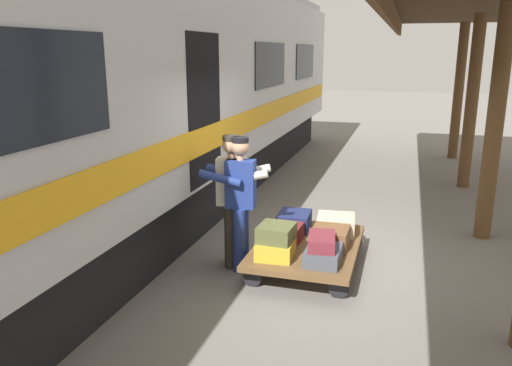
# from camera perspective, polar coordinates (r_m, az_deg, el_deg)

# --- Properties ---
(ground_plane) EXTENTS (60.00, 60.00, 0.00)m
(ground_plane) POSITION_cam_1_polar(r_m,az_deg,el_deg) (6.92, 8.87, -8.61)
(ground_plane) COLOR slate
(train_car) EXTENTS (3.02, 19.27, 4.00)m
(train_car) POSITION_cam_1_polar(r_m,az_deg,el_deg) (7.56, -16.51, 9.12)
(train_car) COLOR #B7BABF
(train_car) RESTS_ON ground_plane
(luggage_cart) EXTENTS (1.28, 1.87, 0.31)m
(luggage_cart) POSITION_cam_1_polar(r_m,az_deg,el_deg) (6.59, 5.80, -7.22)
(luggage_cart) COLOR brown
(luggage_cart) RESTS_ON ground_plane
(suitcase_cream_canvas) EXTENTS (0.55, 0.55, 0.24)m
(suitcase_cream_canvas) POSITION_cam_1_polar(r_m,az_deg,el_deg) (6.97, 8.98, -4.65)
(suitcase_cream_canvas) COLOR beige
(suitcase_cream_canvas) RESTS_ON luggage_cart
(suitcase_brown_leather) EXTENTS (0.46, 0.48, 0.24)m
(suitcase_brown_leather) POSITION_cam_1_polar(r_m,az_deg,el_deg) (6.49, 8.35, -6.10)
(suitcase_brown_leather) COLOR brown
(suitcase_brown_leather) RESTS_ON luggage_cart
(suitcase_navy_fabric) EXTENTS (0.45, 0.50, 0.24)m
(suitcase_navy_fabric) POSITION_cam_1_polar(r_m,az_deg,el_deg) (7.06, 4.33, -4.26)
(suitcase_navy_fabric) COLOR navy
(suitcase_navy_fabric) RESTS_ON luggage_cart
(suitcase_slate_roller) EXTENTS (0.40, 0.54, 0.18)m
(suitcase_slate_roller) POSITION_cam_1_polar(r_m,az_deg,el_deg) (6.03, 7.60, -8.06)
(suitcase_slate_roller) COLOR #4C515B
(suitcase_slate_roller) RESTS_ON luggage_cart
(suitcase_maroon_trunk) EXTENTS (0.40, 0.51, 0.21)m
(suitcase_maroon_trunk) POSITION_cam_1_polar(r_m,az_deg,el_deg) (6.59, 3.36, -5.76)
(suitcase_maroon_trunk) COLOR maroon
(suitcase_maroon_trunk) RESTS_ON luggage_cart
(suitcase_yellow_case) EXTENTS (0.45, 0.50, 0.20)m
(suitcase_yellow_case) POSITION_cam_1_polar(r_m,az_deg,el_deg) (6.13, 2.23, -7.41)
(suitcase_yellow_case) COLOR gold
(suitcase_yellow_case) RESTS_ON luggage_cart
(suitcase_burgundy_valise) EXTENTS (0.38, 0.53, 0.15)m
(suitcase_burgundy_valise) POSITION_cam_1_polar(r_m,az_deg,el_deg) (5.98, 7.41, -6.54)
(suitcase_burgundy_valise) COLOR maroon
(suitcase_burgundy_valise) RESTS_ON suitcase_slate_roller
(suitcase_olive_duffel) EXTENTS (0.42, 0.44, 0.20)m
(suitcase_olive_duffel) POSITION_cam_1_polar(r_m,az_deg,el_deg) (6.06, 2.31, -5.64)
(suitcase_olive_duffel) COLOR brown
(suitcase_olive_duffel) RESTS_ON suitcase_yellow_case
(porter_in_overalls) EXTENTS (0.70, 0.47, 1.70)m
(porter_in_overalls) POSITION_cam_1_polar(r_m,az_deg,el_deg) (6.31, -1.92, -1.80)
(porter_in_overalls) COLOR navy
(porter_in_overalls) RESTS_ON ground_plane
(porter_by_door) EXTENTS (0.71, 0.50, 1.70)m
(porter_by_door) POSITION_cam_1_polar(r_m,az_deg,el_deg) (6.43, -2.60, -1.50)
(porter_by_door) COLOR #332D28
(porter_by_door) RESTS_ON ground_plane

